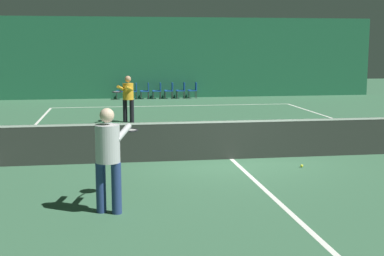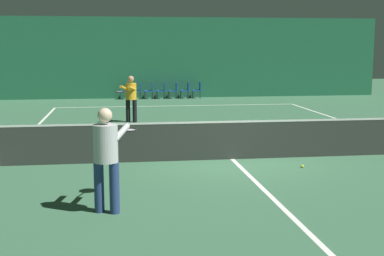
{
  "view_description": "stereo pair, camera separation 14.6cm",
  "coord_description": "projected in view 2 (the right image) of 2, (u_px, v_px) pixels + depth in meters",
  "views": [
    {
      "loc": [
        -2.91,
        -12.47,
        2.73
      ],
      "look_at": [
        -1.18,
        -1.34,
        1.0
      ],
      "focal_mm": 50.0,
      "sensor_mm": 36.0,
      "label": 1
    },
    {
      "loc": [
        -2.77,
        -12.5,
        2.73
      ],
      "look_at": [
        -1.18,
        -1.34,
        1.0
      ],
      "focal_mm": 50.0,
      "sensor_mm": 36.0,
      "label": 2
    }
  ],
  "objects": [
    {
      "name": "backdrop_curtain",
      "position": [
        168.0,
        58.0,
        28.27
      ],
      "size": [
        23.0,
        0.12,
        4.24
      ],
      "color": "#1E5B3D",
      "rests_on": "ground"
    },
    {
      "name": "court_line_centre",
      "position": [
        232.0,
        159.0,
        13.03
      ],
      "size": [
        0.1,
        12.8,
        0.0
      ],
      "color": "white",
      "rests_on": "ground"
    },
    {
      "name": "courtside_chair_2",
      "position": [
        150.0,
        90.0,
        27.83
      ],
      "size": [
        0.44,
        0.44,
        0.84
      ],
      "rotation": [
        0.0,
        0.0,
        -1.57
      ],
      "color": "#2D2D2D",
      "rests_on": "ground"
    },
    {
      "name": "court_line_baseline_far",
      "position": [
        177.0,
        106.0,
        24.67
      ],
      "size": [
        11.0,
        0.1,
        0.0
      ],
      "color": "white",
      "rests_on": "ground"
    },
    {
      "name": "courtside_chair_0",
      "position": [
        126.0,
        90.0,
        27.66
      ],
      "size": [
        0.44,
        0.44,
        0.84
      ],
      "rotation": [
        0.0,
        0.0,
        -1.57
      ],
      "color": "#2D2D2D",
      "rests_on": "ground"
    },
    {
      "name": "courtside_chair_5",
      "position": [
        186.0,
        89.0,
        28.1
      ],
      "size": [
        0.44,
        0.44,
        0.84
      ],
      "rotation": [
        0.0,
        0.0,
        -1.57
      ],
      "color": "#2D2D2D",
      "rests_on": "ground"
    },
    {
      "name": "player_near",
      "position": [
        107.0,
        152.0,
        8.74
      ],
      "size": [
        0.86,
        1.42,
        1.75
      ],
      "rotation": [
        0.0,
        0.0,
        1.18
      ],
      "color": "navy",
      "rests_on": "ground"
    },
    {
      "name": "courtside_chair_3",
      "position": [
        162.0,
        89.0,
        27.92
      ],
      "size": [
        0.44,
        0.44,
        0.84
      ],
      "rotation": [
        0.0,
        0.0,
        -1.57
      ],
      "color": "#2D2D2D",
      "rests_on": "ground"
    },
    {
      "name": "tennis_ball",
      "position": [
        302.0,
        166.0,
        12.12
      ],
      "size": [
        0.07,
        0.07,
        0.07
      ],
      "color": "#D1DB33",
      "rests_on": "ground"
    },
    {
      "name": "player_far",
      "position": [
        131.0,
        95.0,
        19.2
      ],
      "size": [
        0.9,
        1.38,
        1.68
      ],
      "rotation": [
        0.0,
        0.0,
        -2.01
      ],
      "color": "black",
      "rests_on": "ground"
    },
    {
      "name": "ground_plane",
      "position": [
        232.0,
        159.0,
        13.03
      ],
      "size": [
        60.0,
        60.0,
        0.0
      ],
      "primitive_type": "plane",
      "color": "#386647"
    },
    {
      "name": "courtside_chair_1",
      "position": [
        138.0,
        90.0,
        27.75
      ],
      "size": [
        0.44,
        0.44,
        0.84
      ],
      "rotation": [
        0.0,
        0.0,
        -1.57
      ],
      "color": "#2D2D2D",
      "rests_on": "ground"
    },
    {
      "name": "courtside_chair_6",
      "position": [
        198.0,
        89.0,
        28.18
      ],
      "size": [
        0.44,
        0.44,
        0.84
      ],
      "rotation": [
        0.0,
        0.0,
        -1.57
      ],
      "color": "#2D2D2D",
      "rests_on": "ground"
    },
    {
      "name": "court_line_service_far",
      "position": [
        194.0,
        122.0,
        19.29
      ],
      "size": [
        8.25,
        0.1,
        0.0
      ],
      "color": "white",
      "rests_on": "ground"
    },
    {
      "name": "tennis_net",
      "position": [
        232.0,
        139.0,
        12.95
      ],
      "size": [
        12.0,
        0.1,
        1.07
      ],
      "color": "#2D332D",
      "rests_on": "ground"
    },
    {
      "name": "courtside_chair_4",
      "position": [
        174.0,
        89.0,
        28.01
      ],
      "size": [
        0.44,
        0.44,
        0.84
      ],
      "rotation": [
        0.0,
        0.0,
        -1.57
      ],
      "color": "#2D2D2D",
      "rests_on": "ground"
    }
  ]
}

